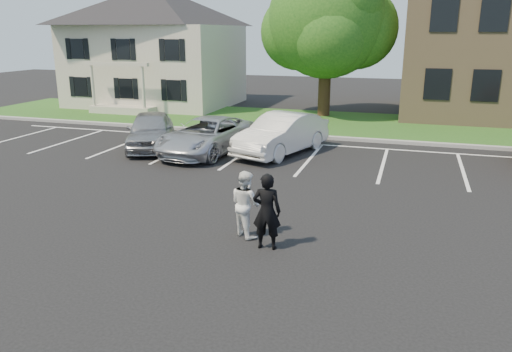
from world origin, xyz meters
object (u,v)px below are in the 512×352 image
Objects in this scene: tree at (329,22)px; man_black_suit at (267,211)px; car_silver_west at (151,130)px; car_silver_minivan at (207,136)px; car_white_sedan at (282,134)px; house at (156,47)px; man_white_shirt at (245,204)px.

tree is 19.59m from man_black_suit.
tree is 12.85m from car_silver_west.
car_silver_west reaches higher than car_silver_minivan.
man_black_suit is (1.96, -18.98, -4.45)m from tree.
car_silver_west is 5.61m from car_white_sedan.
tree is at bearing 37.92° from car_silver_west.
car_white_sedan is (-2.04, 9.13, -0.09)m from man_black_suit.
tree is 10.84m from car_white_sedan.
house is 1.98× the size of car_silver_minivan.
car_silver_west is at bearing -13.77° from man_white_shirt.
car_white_sedan is (-0.09, -9.85, -4.54)m from tree.
man_black_suit reaches higher than man_white_shirt.
man_black_suit is 0.90m from man_white_shirt.
house reaches higher than man_black_suit.
tree reaches higher than car_silver_minivan.
car_silver_west is at bearing -154.10° from car_white_sedan.
man_white_shirt is 8.80m from car_silver_minivan.
man_black_suit is (13.73, -20.49, -2.93)m from house.
tree reaches higher than house.
house is 24.84m from man_black_suit.
man_white_shirt is at bearing -56.81° from house.
house reaches higher than car_silver_west.
house is 2.26× the size of car_silver_west.
house is 11.97m from tree.
car_silver_minivan is (-3.01, -10.71, -4.62)m from tree.
car_silver_west is at bearing -54.38° from man_black_suit.
car_silver_west is at bearing -118.05° from tree.
man_black_suit is at bearing -56.16° from house.
man_white_shirt is at bearing -52.97° from car_silver_minivan.
car_silver_minivan is 1.06× the size of car_white_sedan.
tree is 5.38× the size of man_white_shirt.
tree reaches higher than car_silver_west.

